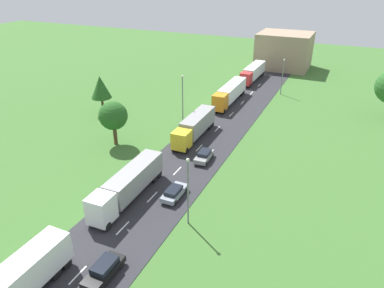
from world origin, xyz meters
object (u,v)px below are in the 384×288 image
Objects in this scene: truck_fourth at (230,93)px; car_second at (104,270)px; car_third at (174,192)px; truck_second at (128,184)px; lamppost_third at (183,98)px; lamppost_fourth at (283,75)px; distant_building at (284,51)px; truck_third at (195,126)px; tree_birch at (113,116)px; lamppost_second at (188,188)px; tree_pine at (101,87)px; truck_fifth at (253,72)px; car_fourth at (204,156)px.

car_second is at bearing -84.32° from truck_fourth.
truck_fourth is 35.31m from car_third.
lamppost_third is at bearing 99.53° from truck_second.
car_second is (4.74, -11.18, -1.25)m from truck_second.
car_third is 44.97m from lamppost_fourth.
truck_third is at bearing -94.15° from distant_building.
car_second is 27.74m from tree_birch.
car_third is 6.34m from lamppost_second.
lamppost_fourth is 38.12m from tree_pine.
tree_birch is (-14.96, 23.02, 3.91)m from car_second.
lamppost_fourth is (8.41, 9.77, 2.21)m from truck_fourth.
truck_fifth is at bearing 90.63° from truck_third.
truck_second is at bearing -89.86° from truck_fourth.
truck_fifth is at bearing 90.21° from truck_fourth.
truck_fourth is 39.59m from lamppost_second.
truck_fourth is at bearing 38.57° from tree_pine.
lamppost_third is at bearing -116.89° from lamppost_fourth.
truck_fifth is at bearing 98.74° from lamppost_second.
truck_fifth is 1.92× the size of tree_birch.
truck_fourth is (-0.09, 37.40, 0.04)m from truck_second.
truck_third is at bearing 123.69° from car_fourth.
lamppost_fourth is at bearing 86.49° from car_second.
truck_second is 1.79× the size of tree_pine.
truck_third is 1.39× the size of lamppost_third.
tree_pine is at bearing -174.57° from lamppost_third.
lamppost_fourth is (-0.13, 48.35, -0.19)m from lamppost_second.
tree_pine reaches higher than truck_fourth.
truck_third is 0.91× the size of distant_building.
truck_third is at bearing -88.97° from truck_fourth.
distant_building is at bearing 82.99° from truck_fourth.
distant_building reaches higher than tree_pine.
truck_fifth is 52.59m from car_third.
tree_pine is (-24.53, 9.08, 4.40)m from car_fourth.
tree_birch is 0.96× the size of tree_pine.
distant_building reaches higher than lamppost_second.
lamppost_fourth is at bearing 63.11° from lamppost_third.
lamppost_second is 71.60m from distant_building.
truck_second is 12.21m from car_second.
lamppost_second reaches higher than truck_fifth.
truck_second is 37.40m from truck_fourth.
lamppost_second is at bearing -38.75° from tree_pine.
lamppost_fourth is (12.20, 24.06, -0.63)m from lamppost_third.
distant_building reaches higher than car_third.
tree_pine is (-24.80, 19.11, 4.44)m from car_third.
car_second is at bearing -56.99° from tree_birch.
car_second is 0.33× the size of distant_building.
lamppost_third is 0.65× the size of distant_building.
lamppost_third is (-4.12, 4.04, 2.88)m from truck_third.
tree_pine is at bearing 142.38° from car_third.
truck_second is at bearing -47.29° from tree_pine.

